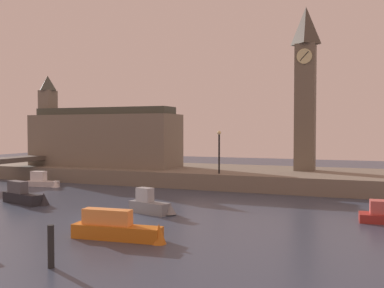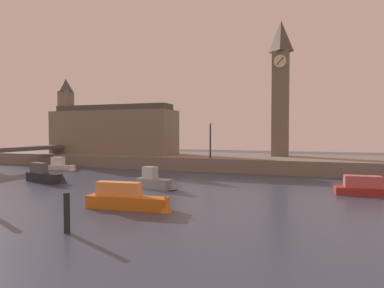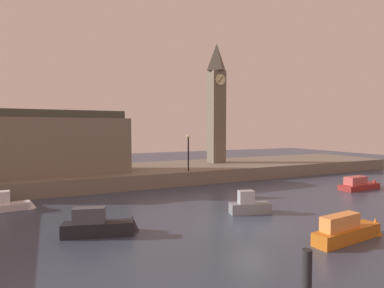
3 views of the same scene
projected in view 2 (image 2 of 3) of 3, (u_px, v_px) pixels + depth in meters
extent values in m
plane|color=#384256|center=(117.00, 193.00, 24.58)|extent=(120.00, 120.00, 0.00)
cube|color=slate|center=(202.00, 161.00, 43.39)|extent=(70.00, 12.00, 1.50)
cube|color=#6B6051|center=(280.00, 104.00, 41.05)|extent=(1.94, 1.94, 12.56)
cylinder|color=beige|center=(280.00, 61.00, 39.90)|extent=(1.47, 0.12, 1.47)
cube|color=black|center=(280.00, 61.00, 39.84)|extent=(0.84, 0.04, 0.91)
pyramid|color=#4A4339|center=(281.00, 36.00, 40.76)|extent=(2.13, 2.13, 3.77)
cube|color=slate|center=(113.00, 132.00, 46.00)|extent=(17.28, 5.13, 5.76)
cube|color=slate|center=(66.00, 122.00, 48.57)|extent=(1.62, 1.62, 8.76)
pyramid|color=#474C42|center=(66.00, 85.00, 48.39)|extent=(1.78, 1.78, 1.78)
cube|color=#42473D|center=(113.00, 108.00, 45.89)|extent=(16.42, 3.08, 0.80)
cube|color=#5B544C|center=(3.00, 150.00, 38.00)|extent=(2.24, 29.11, 0.50)
cylinder|color=black|center=(210.00, 142.00, 37.80)|extent=(0.16, 0.16, 3.65)
sphere|color=#F2E099|center=(210.00, 124.00, 37.73)|extent=(0.36, 0.36, 0.36)
cylinder|color=#262626|center=(67.00, 213.00, 14.72)|extent=(0.27, 0.27, 1.76)
cube|color=maroon|center=(372.00, 191.00, 23.61)|extent=(4.83, 1.71, 0.52)
cube|color=#CC5651|center=(363.00, 181.00, 23.78)|extent=(2.45, 1.15, 0.81)
cube|color=gray|center=(154.00, 184.00, 26.27)|extent=(3.11, 1.71, 0.78)
cube|color=#A8ADB2|center=(150.00, 173.00, 26.36)|extent=(1.23, 0.94, 0.93)
cone|color=gray|center=(172.00, 184.00, 25.77)|extent=(1.07, 1.07, 0.74)
cube|color=#232328|center=(43.00, 178.00, 29.75)|extent=(4.10, 2.05, 0.80)
cube|color=#515156|center=(39.00, 168.00, 29.88)|extent=(1.89, 1.16, 0.90)
cone|color=#232328|center=(62.00, 178.00, 29.09)|extent=(1.11, 1.11, 0.99)
cube|color=silver|center=(61.00, 167.00, 39.70)|extent=(3.38, 1.62, 0.51)
cube|color=white|center=(58.00, 161.00, 39.80)|extent=(1.48, 1.01, 0.97)
cone|color=silver|center=(72.00, 168.00, 39.15)|extent=(1.20, 1.20, 0.81)
cube|color=orange|center=(127.00, 203.00, 19.36)|extent=(4.84, 1.41, 0.73)
cube|color=#FF9947|center=(118.00, 189.00, 19.52)|extent=(2.66, 0.92, 0.80)
cone|color=orange|center=(165.00, 205.00, 18.56)|extent=(0.96, 0.96, 1.19)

